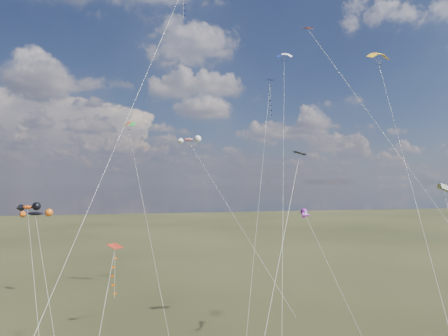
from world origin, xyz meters
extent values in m
cube|color=black|center=(11.00, 33.67, 33.55)|extent=(1.45, 1.44, 0.40)
cylinder|color=silver|center=(6.72, 25.63, 16.78)|extent=(8.60, 16.12, 33.57)
cylinder|color=silver|center=(-11.21, 10.50, 21.26)|extent=(14.74, 28.21, 42.54)
cube|color=black|center=(2.72, 3.21, 19.67)|extent=(1.07, 1.10, 0.29)
cylinder|color=silver|center=(-1.51, -1.95, 9.84)|extent=(8.48, 10.36, 19.69)
cube|color=#AA2613|center=(-11.35, 8.97, 12.09)|extent=(1.46, 1.46, 0.32)
cube|color=#EF4616|center=(7.39, 11.73, 33.18)|extent=(1.00, 0.97, 0.27)
cylinder|color=silver|center=(13.19, 2.10, 16.59)|extent=(11.63, 19.29, 33.20)
cylinder|color=silver|center=(12.97, 3.05, 16.08)|extent=(8.95, 23.08, 32.17)
cylinder|color=silver|center=(7.55, 19.25, 18.90)|extent=(11.52, 28.47, 37.81)
cylinder|color=silver|center=(-8.29, 26.69, 13.02)|extent=(4.84, 14.13, 26.04)
ellipsoid|color=black|center=(-21.09, 24.73, 13.75)|extent=(3.31, 1.10, 0.95)
cylinder|color=silver|center=(-18.76, 19.46, 6.87)|extent=(4.70, 10.57, 13.76)
ellipsoid|color=#C94612|center=(-22.36, 26.40, 14.40)|extent=(2.63, 1.71, 1.17)
cylinder|color=silver|center=(-20.38, 21.29, 7.20)|extent=(3.99, 10.24, 14.41)
ellipsoid|color=white|center=(8.65, 15.49, 13.97)|extent=(1.57, 2.72, 0.85)
cylinder|color=silver|center=(10.41, 11.45, 6.98)|extent=(3.55, 8.12, 13.98)
ellipsoid|color=#C0050C|center=(-1.28, 38.68, 24.30)|extent=(3.60, 2.45, 1.27)
cylinder|color=silver|center=(4.63, 30.65, 12.15)|extent=(11.87, 16.08, 24.32)
cube|color=#332316|center=(10.55, 22.63, 0.06)|extent=(0.10, 0.10, 0.12)
camera|label=1|loc=(-9.76, -25.68, 17.44)|focal=32.00mm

